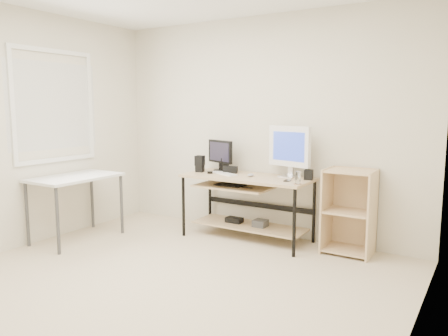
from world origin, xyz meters
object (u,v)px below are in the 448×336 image
side_table (75,183)px  white_imac (289,148)px  shelf_unit (350,211)px  audio_controller (225,165)px  black_monitor (220,154)px  desk (245,194)px

side_table → white_imac: (2.12, 1.23, 0.41)m
shelf_unit → audio_controller: audio_controller is taller
black_monitor → shelf_unit: bearing=19.9°
shelf_unit → audio_controller: 1.59m
white_imac → shelf_unit: bearing=12.7°
shelf_unit → audio_controller: bearing=-179.0°
audio_controller → black_monitor: bearing=165.4°
desk → audio_controller: bearing=159.8°
white_imac → audio_controller: size_ratio=3.42×
desk → black_monitor: size_ratio=3.67×
white_imac → audio_controller: white_imac is taller
side_table → white_imac: 2.49m
shelf_unit → white_imac: size_ratio=1.55×
shelf_unit → black_monitor: 1.70m
desk → audio_controller: 0.49m
black_monitor → white_imac: 0.92m
shelf_unit → black_monitor: black_monitor is taller
shelf_unit → white_imac: (-0.71, 0.01, 0.63)m
shelf_unit → black_monitor: size_ratio=2.20×
desk → audio_controller: audio_controller is taller
shelf_unit → side_table: bearing=-156.7°
black_monitor → audio_controller: (0.08, -0.02, -0.14)m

